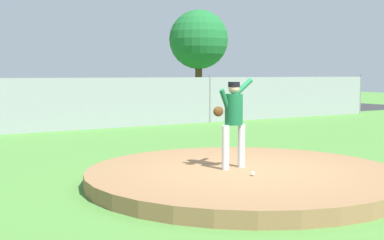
{
  "coord_description": "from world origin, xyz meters",
  "views": [
    {
      "loc": [
        -5.53,
        -7.2,
        1.94
      ],
      "look_at": [
        0.58,
        2.68,
        0.9
      ],
      "focal_mm": 48.13,
      "sensor_mm": 36.0,
      "label": 1
    }
  ],
  "objects_px": {
    "parked_car_navy": "(78,100)",
    "parked_car_champagne": "(204,96)",
    "baseball": "(253,174)",
    "pitcher_youth": "(233,115)"
  },
  "relations": [
    {
      "from": "parked_car_navy",
      "to": "parked_car_champagne",
      "type": "distance_m",
      "value": 6.85
    },
    {
      "from": "pitcher_youth",
      "to": "parked_car_navy",
      "type": "xyz_separation_m",
      "value": [
        2.13,
        14.33,
        -0.42
      ]
    },
    {
      "from": "baseball",
      "to": "parked_car_champagne",
      "type": "distance_m",
      "value": 17.97
    },
    {
      "from": "parked_car_navy",
      "to": "parked_car_champagne",
      "type": "bearing_deg",
      "value": 3.62
    },
    {
      "from": "parked_car_champagne",
      "to": "baseball",
      "type": "bearing_deg",
      "value": -120.41
    },
    {
      "from": "baseball",
      "to": "parked_car_navy",
      "type": "distance_m",
      "value": 15.23
    },
    {
      "from": "parked_car_champagne",
      "to": "parked_car_navy",
      "type": "bearing_deg",
      "value": -176.38
    },
    {
      "from": "pitcher_youth",
      "to": "parked_car_champagne",
      "type": "distance_m",
      "value": 17.28
    },
    {
      "from": "pitcher_youth",
      "to": "parked_car_navy",
      "type": "distance_m",
      "value": 14.49
    },
    {
      "from": "baseball",
      "to": "parked_car_navy",
      "type": "bearing_deg",
      "value": 81.49
    }
  ]
}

